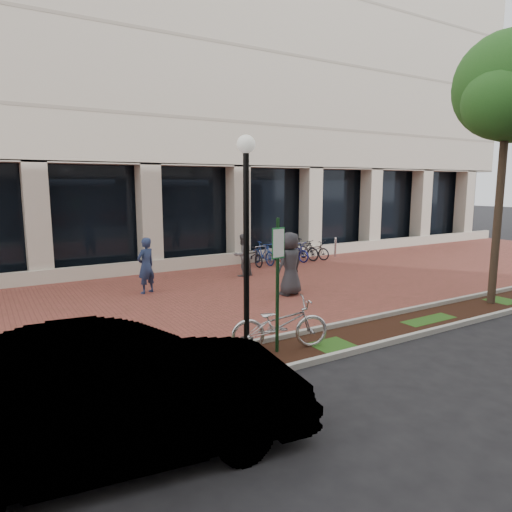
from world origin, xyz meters
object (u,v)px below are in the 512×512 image
street_tree (508,94)px  bike_rack_cluster (284,252)px  locked_bicycle (280,324)px  sedan_near_curb (114,397)px  parking_sign (278,270)px  pedestrian_left (146,266)px  pedestrian_mid (243,255)px  bollard (335,247)px  pedestrian_right (290,264)px  lamppost (246,233)px

street_tree → bike_rack_cluster: bearing=97.7°
locked_bicycle → sedan_near_curb: (-3.95, -2.11, 0.28)m
parking_sign → bike_rack_cluster: size_ratio=0.67×
street_tree → pedestrian_left: street_tree is taller
pedestrian_mid → bike_rack_cluster: (3.07, 1.69, -0.34)m
parking_sign → bollard: size_ratio=2.95×
parking_sign → pedestrian_mid: 7.99m
parking_sign → bollard: bearing=32.0°
pedestrian_right → bollard: size_ratio=2.09×
lamppost → locked_bicycle: (0.68, -0.22, -1.93)m
street_tree → pedestrian_left: bearing=142.1°
street_tree → sedan_near_curb: street_tree is taller
street_tree → pedestrian_mid: bearing=120.8°
pedestrian_right → sedan_near_curb: (-6.90, -5.87, -0.16)m
locked_bicycle → sedan_near_curb: size_ratio=0.41×
street_tree → bollard: size_ratio=7.97×
lamppost → locked_bicycle: 2.06m
parking_sign → pedestrian_right: 5.04m
locked_bicycle → bollard: 12.68m
pedestrian_mid → sedan_near_curb: (-7.10, -9.19, 0.03)m
locked_bicycle → bike_rack_cluster: bearing=-16.8°
pedestrian_right → bike_rack_cluster: 6.01m
pedestrian_mid → pedestrian_right: pedestrian_right is taller
lamppost → pedestrian_mid: lamppost is taller
sedan_near_curb → bollard: bearing=-42.6°
pedestrian_mid → locked_bicycle: bearing=57.5°
parking_sign → bike_rack_cluster: bearing=42.8°
locked_bicycle → pedestrian_mid: size_ratio=1.30×
lamppost → bollard: bearing=40.9°
pedestrian_left → pedestrian_mid: size_ratio=1.11×
parking_sign → bollard: parking_sign is taller
parking_sign → street_tree: (7.58, 0.04, 4.13)m
pedestrian_left → sedan_near_curb: pedestrian_left is taller
bollard → pedestrian_right: bearing=-141.2°
pedestrian_left → bike_rack_cluster: bearing=174.9°
parking_sign → pedestrian_right: (3.10, 3.89, -0.75)m
locked_bicycle → pedestrian_left: (-0.81, 6.31, 0.35)m
street_tree → sedan_near_curb: (-11.37, -2.01, -5.04)m
street_tree → pedestrian_mid: (-4.27, 7.18, -5.07)m
pedestrian_right → bollard: pedestrian_right is taller
bollard → sedan_near_curb: 17.03m
street_tree → bike_rack_cluster: (-1.21, 8.87, -5.41)m
locked_bicycle → bollard: locked_bicycle is taller
bollard → bike_rack_cluster: 2.95m
pedestrian_mid → bollard: (6.01, 1.67, -0.32)m
lamppost → bike_rack_cluster: bearing=51.1°
pedestrian_right → lamppost: bearing=31.0°
sedan_near_curb → street_tree: bearing=-72.2°
bike_rack_cluster → bollard: bearing=-6.7°
pedestrian_right → bike_rack_cluster: size_ratio=0.48×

